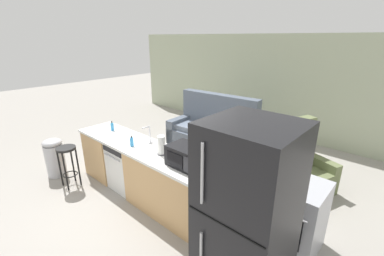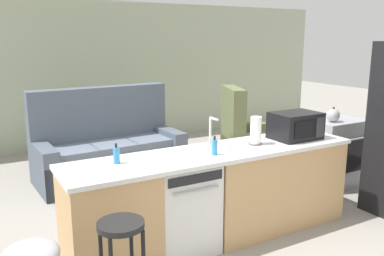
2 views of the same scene
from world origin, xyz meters
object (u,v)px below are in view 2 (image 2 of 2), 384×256
Objects in this scene: dishwasher at (180,206)px; armchair at (245,140)px; kettle at (333,115)px; couch at (107,150)px; paper_towel_roll at (256,131)px; dish_soap_bottle at (116,155)px; microwave at (295,126)px; bar_stool at (122,250)px; stove_range at (332,152)px; soap_bottle at (214,147)px.

armchair is (2.20, 1.95, -0.07)m from dishwasher.
couch is at bearing 141.49° from kettle.
kettle is at bearing 14.69° from paper_towel_roll.
dish_soap_bottle is at bearing -105.42° from couch.
couch is 1.71× the size of armchair.
microwave reaches higher than kettle.
paper_towel_roll is 1.43m from dish_soap_bottle.
couch reaches higher than bar_stool.
stove_range is 0.57m from kettle.
dishwasher is 0.93× the size of stove_range.
stove_range is at bearing 8.39° from dish_soap_bottle.
paper_towel_roll is 0.58m from soap_bottle.
couch reaches higher than dishwasher.
soap_bottle is 2.87m from armchair.
bar_stool is (-3.41, -1.24, 0.08)m from stove_range.
couch is at bearing 119.86° from microwave.
dishwasher is 1.14× the size of bar_stool.
stove_range reaches higher than dishwasher.
dish_soap_bottle is at bearing 72.14° from bar_stool.
couch reaches higher than armchair.
microwave reaches higher than dishwasher.
microwave reaches higher than dish_soap_bottle.
kettle is at bearing 13.96° from soap_bottle.
paper_towel_roll is 1.38× the size of kettle.
paper_towel_roll is 1.60× the size of dish_soap_bottle.
soap_bottle is (0.30, -0.11, 0.55)m from dishwasher.
couch reaches higher than microwave.
paper_towel_roll is at bearing -162.80° from stove_range.
soap_bottle is at bearing -12.31° from dish_soap_bottle.
armchair is (0.81, 1.95, -0.69)m from microwave.
couch is (0.05, 2.32, -0.03)m from dishwasher.
armchair reaches higher than dishwasher.
microwave is at bearing 17.41° from bar_stool.
microwave is 0.68× the size of bar_stool.
dish_soap_bottle reaches higher than bar_stool.
kettle is 0.10× the size of couch.
kettle is at bearing -81.15° from armchair.
soap_bottle is at bearing -166.04° from kettle.
dish_soap_bottle is 3.39m from armchair.
bar_stool is (-1.11, -0.58, -0.44)m from soap_bottle.
couch is (-0.25, 2.42, -0.58)m from soap_bottle.
bar_stool is (-0.81, -0.69, 0.11)m from dishwasher.
microwave is at bearing -155.66° from stove_range.
couch is (-0.81, 2.31, -0.64)m from paper_towel_roll.
bar_stool is at bearing -139.63° from dishwasher.
bar_stool is (-0.25, -0.77, -0.44)m from dish_soap_bottle.
armchair is (1.89, 2.06, -0.62)m from soap_bottle.
paper_towel_roll is (-0.52, 0.01, -0.00)m from microwave.
bar_stool is at bearing -138.73° from armchair.
bar_stool is at bearing -106.05° from couch.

